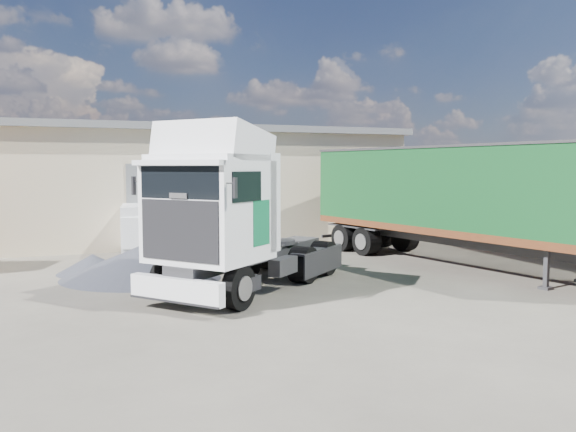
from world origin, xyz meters
name	(u,v)px	position (x,y,z in m)	size (l,w,h in m)	color
ground	(313,297)	(0.00, 0.00, 0.00)	(120.00, 120.00, 0.00)	black
warehouse	(74,183)	(-6.00, 16.00, 2.66)	(30.60, 12.60, 5.42)	#B5A98B
brick_boundary_wall	(502,218)	(11.50, 6.00, 1.25)	(0.35, 26.00, 2.50)	#984226
tractor_unit	(229,224)	(-2.01, 1.01, 1.94)	(6.80, 6.39, 4.62)	black
box_trailer	(455,193)	(6.57, 2.73, 2.55)	(5.43, 12.88, 4.19)	#2D2D30
panel_van	(149,227)	(-3.18, 9.59, 1.03)	(2.52, 5.08, 2.00)	black
gravel_heap	(138,263)	(-4.12, 4.19, 0.48)	(6.57, 6.57, 1.04)	black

